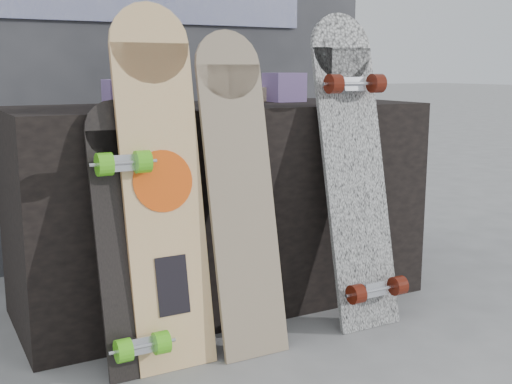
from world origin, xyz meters
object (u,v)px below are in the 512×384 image
vendor_table (222,205)px  longboard_celtic (240,182)px  skateboard_dark (127,237)px  longboard_geisha (162,176)px  longboard_cascadia (355,164)px

vendor_table → longboard_celtic: longboard_celtic is taller
vendor_table → skateboard_dark: bearing=-141.3°
longboard_geisha → longboard_celtic: bearing=-6.0°
vendor_table → longboard_geisha: 0.58m
longboard_geisha → longboard_celtic: size_ratio=1.07×
longboard_celtic → skateboard_dark: (-0.39, -0.01, -0.14)m
longboard_geisha → longboard_cascadia: (0.74, -0.02, -0.01)m
vendor_table → longboard_cascadia: 0.57m
vendor_table → skateboard_dark: size_ratio=1.89×
vendor_table → longboard_cascadia: longboard_cascadia is taller
longboard_cascadia → longboard_geisha: bearing=178.8°
longboard_geisha → longboard_celtic: (0.26, -0.03, -0.04)m
vendor_table → skateboard_dark: (-0.52, -0.41, 0.03)m
longboard_cascadia → vendor_table: bearing=132.2°
longboard_geisha → vendor_table: bearing=44.4°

